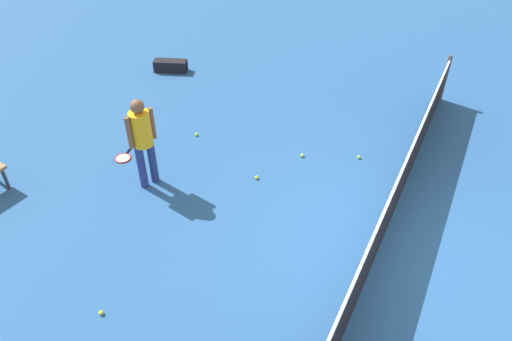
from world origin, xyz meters
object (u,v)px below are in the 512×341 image
at_px(tennis_ball_by_net, 101,313).
at_px(tennis_ball_midcourt, 196,134).
at_px(equipment_bag, 172,66).
at_px(tennis_ball_stray_right, 359,157).
at_px(player_near_side, 142,137).
at_px(tennis_ball_baseline, 302,155).
at_px(tennis_racket_near_player, 123,157).
at_px(tennis_ball_near_player, 257,177).

distance_m(tennis_ball_by_net, tennis_ball_midcourt, 4.33).
height_order(tennis_ball_midcourt, equipment_bag, equipment_bag).
xyz_separation_m(tennis_ball_midcourt, tennis_ball_stray_right, (-0.74, 3.16, 0.00)).
xyz_separation_m(player_near_side, tennis_ball_baseline, (-1.94, 2.12, -0.98)).
relative_size(tennis_racket_near_player, tennis_ball_stray_right, 9.18).
xyz_separation_m(tennis_ball_near_player, tennis_ball_midcourt, (-0.68, -1.70, 0.00)).
xyz_separation_m(player_near_side, tennis_ball_by_net, (2.54, 1.06, -0.98)).
bearing_deg(tennis_racket_near_player, tennis_ball_midcourt, 145.96).
distance_m(player_near_side, tennis_racket_near_player, 1.40).
relative_size(tennis_ball_by_net, tennis_ball_baseline, 1.00).
relative_size(tennis_ball_near_player, tennis_ball_stray_right, 1.00).
bearing_deg(equipment_bag, tennis_ball_midcourt, 43.63).
bearing_deg(tennis_ball_midcourt, tennis_racket_near_player, -34.04).
height_order(tennis_ball_baseline, tennis_ball_stray_right, same).
xyz_separation_m(tennis_racket_near_player, tennis_ball_stray_right, (-1.99, 4.01, 0.02)).
bearing_deg(tennis_racket_near_player, player_near_side, 67.03).
xyz_separation_m(tennis_ball_baseline, equipment_bag, (-1.83, -4.22, 0.11)).
relative_size(tennis_ball_near_player, tennis_ball_by_net, 1.00).
relative_size(tennis_racket_near_player, equipment_bag, 0.72).
relative_size(player_near_side, tennis_ball_midcourt, 25.76).
distance_m(tennis_ball_midcourt, tennis_ball_baseline, 2.20).
distance_m(tennis_ball_stray_right, equipment_bag, 5.39).
bearing_deg(tennis_ball_midcourt, tennis_ball_by_net, 15.05).
relative_size(player_near_side, equipment_bag, 2.01).
distance_m(tennis_racket_near_player, tennis_ball_stray_right, 4.48).
height_order(player_near_side, tennis_ball_near_player, player_near_side).
bearing_deg(tennis_racket_near_player, tennis_ball_by_net, 33.97).
bearing_deg(equipment_bag, tennis_ball_baseline, 66.50).
relative_size(tennis_racket_near_player, tennis_ball_baseline, 9.18).
bearing_deg(tennis_racket_near_player, tennis_ball_baseline, 117.23).
bearing_deg(equipment_bag, tennis_ball_by_net, 26.59).
height_order(tennis_racket_near_player, tennis_ball_near_player, tennis_ball_near_player).
xyz_separation_m(tennis_ball_by_net, tennis_ball_baseline, (-4.48, 1.06, 0.00)).
height_order(player_near_side, tennis_ball_midcourt, player_near_side).
bearing_deg(tennis_ball_midcourt, player_near_side, 2.27).
relative_size(player_near_side, tennis_ball_by_net, 25.76).
distance_m(player_near_side, equipment_bag, 4.41).
height_order(tennis_ball_midcourt, tennis_ball_baseline, same).
bearing_deg(tennis_ball_near_player, tennis_ball_stray_right, 134.09).
height_order(player_near_side, tennis_ball_by_net, player_near_side).
relative_size(player_near_side, tennis_ball_near_player, 25.76).
bearing_deg(tennis_ball_by_net, tennis_racket_near_player, -146.03).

